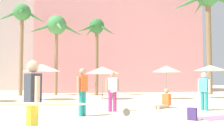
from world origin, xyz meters
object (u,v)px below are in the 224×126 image
object	(u,v)px
cafe_umbrella_1	(103,70)
person_far_right	(165,101)
palm_tree_left	(57,28)
cafe_umbrella_5	(210,68)
beach_towel	(217,118)
cafe_umbrella_4	(42,68)
person_near_left	(204,90)
palm_tree_center	(22,20)
palm_tree_far_left	(208,3)
person_near_right	(82,90)
palm_tree_right	(97,32)
person_mid_right	(113,90)
cafe_umbrella_0	(166,69)
person_far_left	(32,102)
backpack	(192,114)

from	to	relation	value
cafe_umbrella_1	person_far_right	xyz separation A→B (m)	(1.86, -6.86, -1.72)
cafe_umbrella_1	palm_tree_left	bearing A→B (deg)	118.74
cafe_umbrella_5	beach_towel	world-z (taller)	cafe_umbrella_5
cafe_umbrella_1	cafe_umbrella_4	bearing A→B (deg)	177.67
person_far_right	person_near_left	xyz separation A→B (m)	(1.27, -1.46, 0.59)
palm_tree_center	palm_tree_far_left	bearing A→B (deg)	-1.93
cafe_umbrella_1	beach_towel	bearing A→B (deg)	-77.93
palm_tree_center	person_near_right	world-z (taller)	palm_tree_center
palm_tree_right	person_near_left	size ratio (longest dim) A/B	4.06
palm_tree_right	beach_towel	size ratio (longest dim) A/B	4.17
palm_tree_center	person_near_left	world-z (taller)	palm_tree_center
cafe_umbrella_5	person_near_left	world-z (taller)	cafe_umbrella_5
palm_tree_left	palm_tree_center	bearing A→B (deg)	179.54
palm_tree_center	cafe_umbrella_5	world-z (taller)	palm_tree_center
palm_tree_left	person_far_right	distance (m)	14.80
cafe_umbrella_5	person_near_right	world-z (taller)	cafe_umbrella_5
cafe_umbrella_4	person_mid_right	xyz separation A→B (m)	(3.28, -8.18, -1.28)
palm_tree_right	person_far_right	bearing A→B (deg)	-82.33
cafe_umbrella_0	person_far_left	distance (m)	15.90
person_far_left	person_near_right	distance (m)	5.19
person_near_right	person_far_left	bearing A→B (deg)	-63.81
cafe_umbrella_4	cafe_umbrella_5	size ratio (longest dim) A/B	1.03
palm_tree_right	palm_tree_left	bearing A→B (deg)	163.34
cafe_umbrella_0	person_mid_right	xyz separation A→B (m)	(-5.55, -7.32, -1.23)
palm_tree_far_left	cafe_umbrella_5	world-z (taller)	palm_tree_far_left
person_near_left	palm_tree_far_left	bearing A→B (deg)	-151.92
palm_tree_far_left	cafe_umbrella_1	bearing A→B (deg)	-155.65
palm_tree_left	person_mid_right	xyz separation A→B (m)	(2.24, -13.84, -5.12)
palm_tree_far_left	cafe_umbrella_4	world-z (taller)	palm_tree_far_left
cafe_umbrella_4	backpack	xyz separation A→B (m)	(5.37, -11.15, -2.00)
palm_tree_far_left	cafe_umbrella_5	size ratio (longest dim) A/B	4.41
palm_tree_left	palm_tree_right	bearing A→B (deg)	-16.66
cafe_umbrella_0	palm_tree_left	bearing A→B (deg)	140.04
palm_tree_left	person_near_right	size ratio (longest dim) A/B	4.02
cafe_umbrella_4	cafe_umbrella_5	distance (m)	12.45
cafe_umbrella_0	beach_towel	world-z (taller)	cafe_umbrella_0
palm_tree_right	person_near_right	world-z (taller)	palm_tree_right
palm_tree_right	person_far_right	xyz separation A→B (m)	(1.57, -11.64, -5.31)
beach_towel	person_far_right	bearing A→B (deg)	96.25
palm_tree_left	palm_tree_right	xyz separation A→B (m)	(3.49, -1.04, -0.40)
cafe_umbrella_0	person_mid_right	world-z (taller)	cafe_umbrella_0
cafe_umbrella_1	palm_tree_right	bearing A→B (deg)	86.48
cafe_umbrella_5	person_far_right	bearing A→B (deg)	-135.11
backpack	palm_tree_right	bearing A→B (deg)	47.39
cafe_umbrella_1	cafe_umbrella_4	xyz separation A→B (m)	(-4.24, 0.17, 0.15)
cafe_umbrella_0	person_far_right	xyz separation A→B (m)	(-2.73, -6.16, -1.82)
palm_tree_far_left	palm_tree_center	distance (m)	18.01
palm_tree_left	cafe_umbrella_0	xyz separation A→B (m)	(7.79, -6.52, -3.89)
cafe_umbrella_5	person_near_left	xyz separation A→B (m)	(-5.06, -7.77, -1.34)
person_far_right	cafe_umbrella_4	bearing A→B (deg)	-78.41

